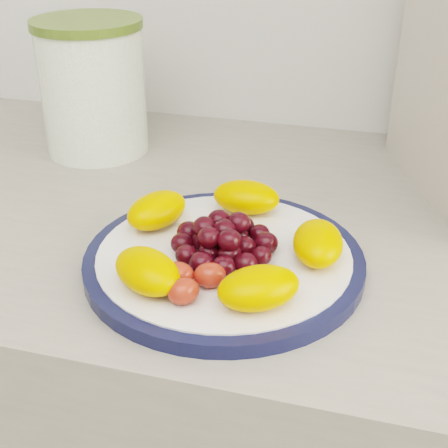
# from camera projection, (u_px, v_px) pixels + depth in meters

# --- Properties ---
(plate_rim) EXTENTS (0.28, 0.28, 0.01)m
(plate_rim) POSITION_uv_depth(u_px,v_px,m) (224.00, 261.00, 0.63)
(plate_rim) COLOR #101638
(plate_rim) RESTS_ON counter
(plate_face) EXTENTS (0.26, 0.26, 0.02)m
(plate_face) POSITION_uv_depth(u_px,v_px,m) (224.00, 260.00, 0.63)
(plate_face) COLOR white
(plate_face) RESTS_ON counter
(canister) EXTENTS (0.18, 0.18, 0.17)m
(canister) POSITION_uv_depth(u_px,v_px,m) (93.00, 91.00, 0.87)
(canister) COLOR #4C741C
(canister) RESTS_ON counter
(canister_lid) EXTENTS (0.19, 0.19, 0.01)m
(canister_lid) POSITION_uv_depth(u_px,v_px,m) (86.00, 23.00, 0.82)
(canister_lid) COLOR #516824
(canister_lid) RESTS_ON canister
(fruit_plate) EXTENTS (0.24, 0.23, 0.04)m
(fruit_plate) POSITION_uv_depth(u_px,v_px,m) (223.00, 241.00, 0.61)
(fruit_plate) COLOR #FF8E00
(fruit_plate) RESTS_ON plate_face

